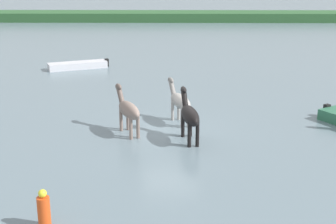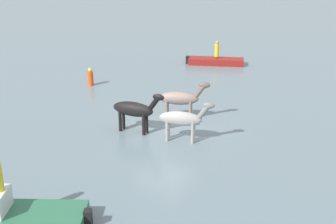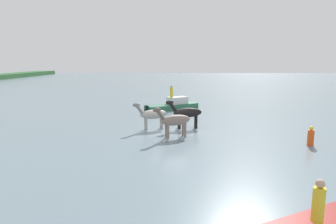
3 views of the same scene
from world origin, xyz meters
name	(u,v)px [view 2 (image 2 of 3)]	position (x,y,z in m)	size (l,w,h in m)	color
ground_plane	(165,132)	(0.00, 0.00, 0.00)	(197.84, 197.84, 0.00)	slate
horse_dark_mare	(182,119)	(0.40, 1.24, 1.07)	(1.30, 2.46, 1.95)	#9E9993
horse_rear_stallion	(181,98)	(-1.86, -0.31, 1.10)	(1.50, 2.48, 2.00)	gray
horse_mid_herd	(135,110)	(0.78, -1.17, 1.13)	(1.00, 2.67, 2.06)	black
boat_tender_starboard	(215,62)	(-12.60, -4.13, 0.16)	(2.83, 4.15, 0.72)	maroon
person_watcher_seated	(217,49)	(-12.72, -4.13, 1.12)	(0.32, 0.32, 1.19)	yellow
buoy_channel_marker	(90,78)	(-3.51, -8.14, 0.51)	(0.36, 0.36, 1.14)	#E54C19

